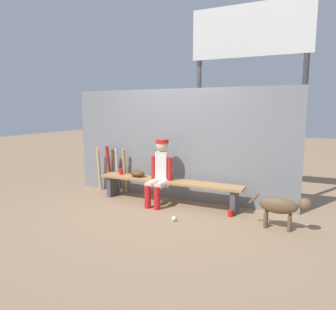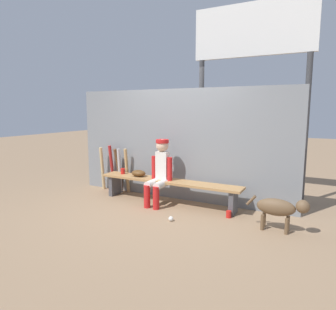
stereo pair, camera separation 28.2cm
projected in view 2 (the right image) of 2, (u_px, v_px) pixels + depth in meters
name	position (u px, v px, depth m)	size (l,w,h in m)	color
ground_plane	(168.00, 203.00, 5.52)	(30.00, 30.00, 0.00)	#937556
chainlink_fence	(177.00, 145.00, 5.68)	(4.35, 0.03, 2.05)	gray
dugout_bench	(168.00, 185.00, 5.47)	(2.69, 0.36, 0.43)	#AD7F4C
player_seated	(159.00, 170.00, 5.38)	(0.41, 0.55, 1.15)	silver
baseball_glove	(139.00, 173.00, 5.74)	(0.28, 0.20, 0.12)	#593819
bat_wood_tan	(127.00, 171.00, 6.17)	(0.06, 0.06, 0.90)	tan
bat_aluminum_silver	(120.00, 170.00, 6.21)	(0.06, 0.06, 0.89)	#B7B7BC
bat_wood_dark	(119.00, 170.00, 6.29)	(0.06, 0.06, 0.90)	brown
bat_aluminum_red	(112.00, 168.00, 6.37)	(0.06, 0.06, 0.94)	#B22323
bat_wood_natural	(102.00, 168.00, 6.43)	(0.06, 0.06, 0.89)	tan
baseball	(171.00, 219.00, 4.64)	(0.07, 0.07, 0.07)	white
cup_on_ground	(229.00, 214.00, 4.78)	(0.08, 0.08, 0.11)	red
cup_on_bench	(123.00, 171.00, 5.96)	(0.08, 0.08, 0.11)	red
scoreboard	(255.00, 51.00, 5.53)	(2.46, 0.27, 3.81)	#3F3F42
dog	(280.00, 208.00, 4.21)	(0.84, 0.20, 0.49)	brown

